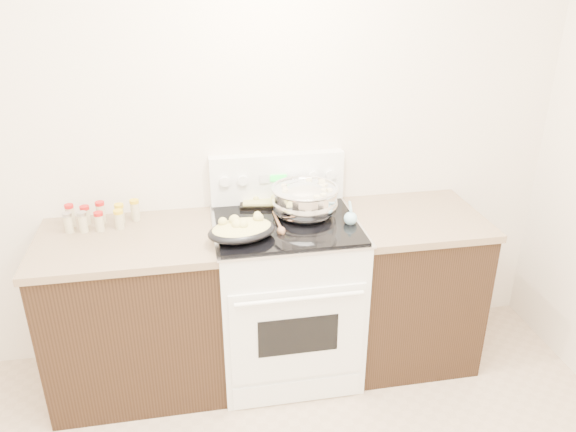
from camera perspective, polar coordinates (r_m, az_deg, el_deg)
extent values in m
cube|color=white|center=(3.13, -7.74, 8.42)|extent=(4.00, 0.05, 2.70)
cube|color=black|center=(3.22, -15.12, -9.77)|extent=(0.90, 0.64, 0.88)
cube|color=brown|center=(2.99, -16.08, -2.46)|extent=(0.93, 0.67, 0.04)
cube|color=black|center=(3.42, 12.04, -7.22)|extent=(0.70, 0.64, 0.88)
cube|color=brown|center=(3.20, 12.76, -0.21)|extent=(0.73, 0.67, 0.04)
cube|color=white|center=(3.21, -0.16, -8.41)|extent=(0.76, 0.66, 0.92)
cube|color=white|center=(2.95, 1.02, -12.00)|extent=(0.70, 0.01, 0.55)
cube|color=black|center=(2.94, 1.05, -12.08)|extent=(0.42, 0.01, 0.22)
cylinder|color=white|center=(2.77, 1.22, -8.42)|extent=(0.65, 0.02, 0.02)
cube|color=white|center=(3.19, 0.96, -17.40)|extent=(0.70, 0.01, 0.14)
cube|color=silver|center=(2.99, -0.17, -0.90)|extent=(0.78, 0.68, 0.01)
cube|color=black|center=(2.98, -0.17, -0.69)|extent=(0.74, 0.64, 0.01)
cube|color=white|center=(3.19, -1.11, 3.92)|extent=(0.76, 0.07, 0.28)
cylinder|color=white|center=(3.11, -6.44, 3.48)|extent=(0.06, 0.02, 0.06)
cylinder|color=white|center=(3.12, -4.61, 3.61)|extent=(0.06, 0.02, 0.06)
cylinder|color=white|center=(3.18, 2.59, 4.08)|extent=(0.06, 0.02, 0.06)
cylinder|color=white|center=(3.20, 4.34, 4.19)|extent=(0.06, 0.02, 0.06)
cube|color=#19E533|center=(3.15, -0.99, 3.88)|extent=(0.09, 0.00, 0.04)
cube|color=silver|center=(3.13, -2.43, 3.78)|extent=(0.05, 0.00, 0.05)
cube|color=silver|center=(3.16, 0.45, 3.97)|extent=(0.05, 0.00, 0.05)
ellipsoid|color=silver|center=(3.03, 1.71, 1.33)|extent=(0.46, 0.46, 0.21)
cylinder|color=silver|center=(3.05, 1.69, 0.20)|extent=(0.20, 0.20, 0.01)
torus|color=silver|center=(2.99, 1.73, 2.84)|extent=(0.37, 0.37, 0.02)
cylinder|color=silver|center=(3.02, 1.71, 1.73)|extent=(0.34, 0.34, 0.12)
cylinder|color=brown|center=(3.00, 1.72, 2.62)|extent=(0.32, 0.32, 0.00)
cube|color=beige|center=(2.98, 3.60, 2.53)|extent=(0.04, 0.04, 0.03)
cube|color=beige|center=(3.03, 3.44, 2.95)|extent=(0.03, 0.03, 0.03)
cube|color=beige|center=(3.11, 2.14, 3.57)|extent=(0.04, 0.04, 0.03)
cube|color=beige|center=(2.97, 0.65, 2.54)|extent=(0.04, 0.04, 0.03)
cube|color=beige|center=(2.98, 4.23, 2.56)|extent=(0.03, 0.03, 0.02)
cube|color=beige|center=(3.09, 3.46, 3.39)|extent=(0.04, 0.04, 0.03)
cube|color=beige|center=(2.97, -0.25, 2.51)|extent=(0.04, 0.04, 0.02)
cube|color=beige|center=(2.99, 1.80, 2.70)|extent=(0.03, 0.03, 0.02)
cube|color=beige|center=(3.04, -0.41, 3.06)|extent=(0.03, 0.03, 0.02)
cube|color=beige|center=(3.05, 3.78, 3.10)|extent=(0.03, 0.03, 0.02)
cube|color=beige|center=(2.99, -0.27, 2.70)|extent=(0.03, 0.03, 0.02)
cube|color=beige|center=(2.96, 1.44, 2.49)|extent=(0.03, 0.03, 0.02)
cube|color=beige|center=(3.00, 0.53, 2.74)|extent=(0.03, 0.03, 0.02)
cube|color=beige|center=(2.92, 3.61, 2.06)|extent=(0.03, 0.03, 0.02)
cube|color=beige|center=(2.89, 2.96, 1.82)|extent=(0.03, 0.03, 0.03)
cube|color=beige|center=(2.96, 2.85, 2.43)|extent=(0.03, 0.03, 0.03)
cube|color=beige|center=(3.00, 0.76, 2.73)|extent=(0.03, 0.03, 0.03)
ellipsoid|color=black|center=(2.80, -4.71, -1.51)|extent=(0.40, 0.33, 0.08)
ellipsoid|color=#D6CA72|center=(2.79, -4.72, -1.29)|extent=(0.36, 0.30, 0.06)
sphere|color=#D6CA72|center=(2.76, -5.24, -0.92)|extent=(0.05, 0.05, 0.05)
sphere|color=#D6CA72|center=(2.82, -3.14, -0.16)|extent=(0.04, 0.04, 0.04)
sphere|color=#D6CA72|center=(2.76, -5.20, -0.84)|extent=(0.05, 0.05, 0.05)
sphere|color=#D6CA72|center=(2.80, -6.65, -0.59)|extent=(0.05, 0.05, 0.05)
sphere|color=#D6CA72|center=(2.80, -5.47, -0.42)|extent=(0.06, 0.06, 0.06)
sphere|color=#D6CA72|center=(2.83, -2.97, -0.19)|extent=(0.05, 0.05, 0.05)
sphere|color=#D6CA72|center=(2.75, -4.59, -0.91)|extent=(0.05, 0.05, 0.05)
sphere|color=#D6CA72|center=(2.85, -3.12, 0.10)|extent=(0.04, 0.04, 0.04)
cube|color=black|center=(3.22, -1.69, 1.62)|extent=(0.39, 0.30, 0.02)
cube|color=#D6CA72|center=(3.22, -1.69, 1.82)|extent=(0.35, 0.26, 0.02)
sphere|color=#D6CA72|center=(3.18, -3.25, 1.77)|extent=(0.03, 0.03, 0.03)
sphere|color=#D6CA72|center=(3.19, -3.35, 1.85)|extent=(0.03, 0.03, 0.03)
sphere|color=#D6CA72|center=(3.23, -0.70, 2.18)|extent=(0.03, 0.03, 0.03)
sphere|color=#D6CA72|center=(3.22, -3.53, 2.04)|extent=(0.04, 0.04, 0.04)
sphere|color=#D6CA72|center=(3.26, -0.85, 2.38)|extent=(0.03, 0.03, 0.03)
sphere|color=#D6CA72|center=(3.17, -0.18, 1.66)|extent=(0.03, 0.03, 0.03)
sphere|color=#D6CA72|center=(3.16, 0.27, 1.66)|extent=(0.04, 0.04, 0.04)
sphere|color=#D6CA72|center=(3.20, -1.42, 1.98)|extent=(0.04, 0.04, 0.04)
sphere|color=#D6CA72|center=(3.24, 0.23, 2.29)|extent=(0.04, 0.04, 0.04)
sphere|color=#D6CA72|center=(3.27, -2.29, 2.45)|extent=(0.03, 0.03, 0.03)
cylinder|color=#996846|center=(2.95, -1.02, -0.65)|extent=(0.02, 0.27, 0.01)
sphere|color=#996846|center=(2.85, -0.70, -1.51)|extent=(0.04, 0.04, 0.04)
sphere|color=#92C6D9|center=(2.97, 6.37, -0.25)|extent=(0.07, 0.07, 0.07)
cylinder|color=#92C6D9|center=(3.06, 6.34, 0.99)|extent=(0.07, 0.23, 0.06)
cylinder|color=#BFB28C|center=(3.18, -21.21, -0.08)|extent=(0.04, 0.04, 0.11)
cylinder|color=#B21414|center=(3.16, -21.38, 0.93)|extent=(0.05, 0.05, 0.02)
cylinder|color=#BFB28C|center=(3.18, -19.85, -0.05)|extent=(0.05, 0.05, 0.09)
cylinder|color=#B21414|center=(3.16, -19.98, 0.80)|extent=(0.05, 0.05, 0.02)
cylinder|color=#BFB28C|center=(3.16, -18.45, 0.17)|extent=(0.05, 0.05, 0.11)
cylinder|color=#B21414|center=(3.13, -18.60, 1.22)|extent=(0.05, 0.05, 0.02)
cylinder|color=#BFB28C|center=(3.14, -16.70, 0.11)|extent=(0.05, 0.05, 0.09)
cylinder|color=gold|center=(3.12, -16.82, 1.01)|extent=(0.05, 0.05, 0.02)
cylinder|color=#BFB28C|center=(3.14, -15.25, 0.44)|extent=(0.05, 0.05, 0.10)
cylinder|color=gold|center=(3.12, -15.37, 1.44)|extent=(0.05, 0.05, 0.02)
cylinder|color=#BFB28C|center=(3.11, -21.40, -0.78)|extent=(0.04, 0.04, 0.09)
cylinder|color=#B2B2B7|center=(3.09, -21.55, 0.14)|extent=(0.05, 0.05, 0.02)
cylinder|color=#BFB28C|center=(3.09, -20.09, -0.72)|extent=(0.05, 0.05, 0.09)
cylinder|color=#B2B2B7|center=(3.07, -20.24, 0.21)|extent=(0.05, 0.05, 0.02)
cylinder|color=#BFB28C|center=(3.08, -18.59, -0.69)|extent=(0.05, 0.05, 0.09)
cylinder|color=#B21414|center=(3.05, -18.73, 0.22)|extent=(0.05, 0.05, 0.02)
cylinder|color=#BFB28C|center=(3.07, -16.76, -0.48)|extent=(0.05, 0.05, 0.09)
cylinder|color=gold|center=(3.05, -16.88, 0.41)|extent=(0.05, 0.05, 0.02)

